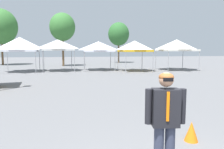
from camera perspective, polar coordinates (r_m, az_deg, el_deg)
The scene contains 10 objects.
canopy_tent_behind_center at distance 22.89m, azimuth -23.77°, elevation 7.50°, with size 3.42×3.42×3.45m.
canopy_tent_behind_left at distance 22.65m, azimuth -14.49°, elevation 7.75°, with size 3.38×3.38×3.26m.
canopy_tent_left_of_center at distance 22.86m, azimuth -3.69°, elevation 7.54°, with size 3.42×3.42×3.10m.
canopy_tent_right_of_center at distance 21.96m, azimuth 6.22°, elevation 7.63°, with size 3.06×3.06×3.13m.
canopy_tent_behind_right at distance 24.03m, azimuth 17.17°, elevation 7.57°, with size 3.72×3.72×3.31m.
person_foreground at distance 3.51m, azimuth 14.23°, elevation -11.62°, with size 0.64×0.31×1.78m.
tree_behind_tents_center at distance 35.10m, azimuth -28.00°, elevation 11.43°, with size 4.65×4.65×8.15m.
tree_behind_tents_right at distance 37.15m, azimuth 1.82°, elevation 10.93°, with size 3.65×3.65×7.01m.
tree_behind_tents_left at distance 29.97m, azimuth -13.33°, elevation 12.44°, with size 3.45×3.45×7.22m.
traffic_cone_lot_center at distance 5.41m, azimuth 20.78°, elevation -14.27°, with size 0.32×0.32×0.47m, color orange.
Camera 1 is at (-1.55, -2.09, 2.11)m, focal length 33.62 mm.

